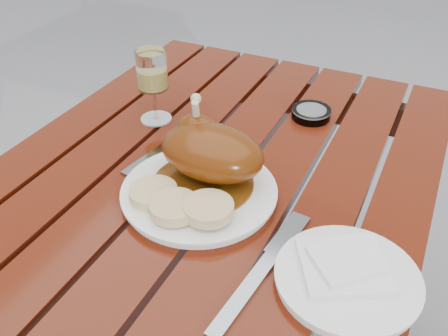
# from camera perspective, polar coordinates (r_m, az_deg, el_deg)

# --- Properties ---
(table) EXTENTS (0.80, 1.20, 0.75)m
(table) POSITION_cam_1_polar(r_m,az_deg,el_deg) (1.18, -2.48, -16.57)
(table) COLOR #5E1D0B
(table) RESTS_ON ground
(dinner_plate) EXTENTS (0.36, 0.36, 0.02)m
(dinner_plate) POSITION_cam_1_polar(r_m,az_deg,el_deg) (0.88, -2.85, -2.84)
(dinner_plate) COLOR white
(dinner_plate) RESTS_ON table
(roast_duck) EXTENTS (0.19, 0.18, 0.14)m
(roast_duck) POSITION_cam_1_polar(r_m,az_deg,el_deg) (0.88, -1.67, 1.99)
(roast_duck) COLOR #582C0A
(roast_duck) RESTS_ON dinner_plate
(bread_dumplings) EXTENTS (0.19, 0.10, 0.03)m
(bread_dumplings) POSITION_cam_1_polar(r_m,az_deg,el_deg) (0.83, -5.25, -3.97)
(bread_dumplings) COLOR tan
(bread_dumplings) RESTS_ON dinner_plate
(wine_glass) EXTENTS (0.08, 0.08, 0.16)m
(wine_glass) POSITION_cam_1_polar(r_m,az_deg,el_deg) (1.09, -8.08, 9.19)
(wine_glass) COLOR #DECB64
(wine_glass) RESTS_ON table
(side_plate) EXTENTS (0.27, 0.27, 0.02)m
(side_plate) POSITION_cam_1_polar(r_m,az_deg,el_deg) (0.76, 13.92, -12.23)
(side_plate) COLOR white
(side_plate) RESTS_ON table
(napkin) EXTENTS (0.16, 0.16, 0.01)m
(napkin) POSITION_cam_1_polar(r_m,az_deg,el_deg) (0.76, 13.51, -10.80)
(napkin) COLOR white
(napkin) RESTS_ON side_plate
(ashtray) EXTENTS (0.10, 0.10, 0.02)m
(ashtray) POSITION_cam_1_polar(r_m,az_deg,el_deg) (1.13, 9.92, 6.19)
(ashtray) COLOR #B2B7BC
(ashtray) RESTS_ON table
(fork) EXTENTS (0.05, 0.17, 0.01)m
(fork) POSITION_cam_1_polar(r_m,az_deg,el_deg) (1.00, -7.93, 1.61)
(fork) COLOR gray
(fork) RESTS_ON table
(knife) EXTENTS (0.05, 0.24, 0.01)m
(knife) POSITION_cam_1_polar(r_m,az_deg,el_deg) (0.75, 3.62, -12.47)
(knife) COLOR gray
(knife) RESTS_ON table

